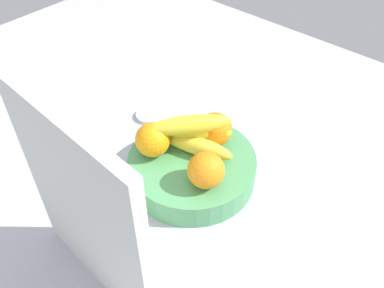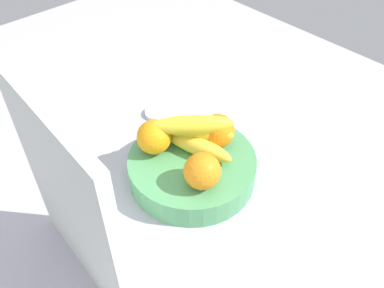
{
  "view_description": "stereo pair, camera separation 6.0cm",
  "coord_description": "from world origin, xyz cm",
  "px_view_note": "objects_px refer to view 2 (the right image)",
  "views": [
    {
      "loc": [
        -43.31,
        45.66,
        65.22
      ],
      "look_at": [
        -3.96,
        1.15,
        9.55
      ],
      "focal_mm": 38.42,
      "sensor_mm": 36.0,
      "label": 1
    },
    {
      "loc": [
        -47.59,
        41.48,
        65.22
      ],
      "look_at": [
        -3.96,
        1.15,
        9.55
      ],
      "focal_mm": 38.42,
      "sensor_mm": 36.0,
      "label": 2
    }
  ],
  "objects_px": {
    "orange_center": "(154,137)",
    "cutting_board": "(71,204)",
    "orange_front_left": "(202,171)",
    "banana_bunch": "(193,133)",
    "orange_front_right": "(218,131)",
    "jar_lid": "(157,113)",
    "fruit_bowl": "(192,168)"
  },
  "relations": [
    {
      "from": "fruit_bowl",
      "to": "orange_center",
      "type": "bearing_deg",
      "value": 29.33
    },
    {
      "from": "orange_front_left",
      "to": "orange_center",
      "type": "distance_m",
      "value": 0.14
    },
    {
      "from": "orange_front_left",
      "to": "orange_front_right",
      "type": "xyz_separation_m",
      "value": [
        0.06,
        -0.1,
        0.0
      ]
    },
    {
      "from": "fruit_bowl",
      "to": "orange_front_left",
      "type": "bearing_deg",
      "value": 152.6
    },
    {
      "from": "orange_front_right",
      "to": "banana_bunch",
      "type": "height_order",
      "value": "banana_bunch"
    },
    {
      "from": "banana_bunch",
      "to": "jar_lid",
      "type": "distance_m",
      "value": 0.22
    },
    {
      "from": "banana_bunch",
      "to": "cutting_board",
      "type": "distance_m",
      "value": 0.32
    },
    {
      "from": "orange_front_left",
      "to": "orange_front_right",
      "type": "relative_size",
      "value": 1.0
    },
    {
      "from": "orange_front_right",
      "to": "orange_front_left",
      "type": "bearing_deg",
      "value": 120.73
    },
    {
      "from": "fruit_bowl",
      "to": "cutting_board",
      "type": "height_order",
      "value": "cutting_board"
    },
    {
      "from": "fruit_bowl",
      "to": "orange_center",
      "type": "xyz_separation_m",
      "value": [
        0.07,
        0.04,
        0.06
      ]
    },
    {
      "from": "orange_center",
      "to": "cutting_board",
      "type": "distance_m",
      "value": 0.28
    },
    {
      "from": "orange_front_left",
      "to": "banana_bunch",
      "type": "distance_m",
      "value": 0.1
    },
    {
      "from": "orange_center",
      "to": "banana_bunch",
      "type": "xyz_separation_m",
      "value": [
        -0.05,
        -0.06,
        0.01
      ]
    },
    {
      "from": "orange_center",
      "to": "jar_lid",
      "type": "distance_m",
      "value": 0.21
    },
    {
      "from": "fruit_bowl",
      "to": "orange_center",
      "type": "relative_size",
      "value": 3.72
    },
    {
      "from": "fruit_bowl",
      "to": "orange_front_left",
      "type": "xyz_separation_m",
      "value": [
        -0.06,
        0.03,
        0.06
      ]
    },
    {
      "from": "orange_front_right",
      "to": "cutting_board",
      "type": "distance_m",
      "value": 0.36
    },
    {
      "from": "fruit_bowl",
      "to": "banana_bunch",
      "type": "relative_size",
      "value": 1.42
    },
    {
      "from": "orange_front_right",
      "to": "jar_lid",
      "type": "bearing_deg",
      "value": -2.84
    },
    {
      "from": "orange_center",
      "to": "cutting_board",
      "type": "xyz_separation_m",
      "value": [
        -0.11,
        0.24,
        0.09
      ]
    },
    {
      "from": "jar_lid",
      "to": "cutting_board",
      "type": "bearing_deg",
      "value": 125.62
    },
    {
      "from": "orange_front_left",
      "to": "banana_bunch",
      "type": "height_order",
      "value": "banana_bunch"
    },
    {
      "from": "fruit_bowl",
      "to": "orange_front_right",
      "type": "bearing_deg",
      "value": -93.08
    },
    {
      "from": "banana_bunch",
      "to": "jar_lid",
      "type": "xyz_separation_m",
      "value": [
        0.19,
        -0.06,
        -0.09
      ]
    },
    {
      "from": "orange_center",
      "to": "cutting_board",
      "type": "bearing_deg",
      "value": 115.21
    },
    {
      "from": "banana_bunch",
      "to": "orange_front_right",
      "type": "bearing_deg",
      "value": -118.01
    },
    {
      "from": "orange_center",
      "to": "jar_lid",
      "type": "bearing_deg",
      "value": -39.65
    },
    {
      "from": "orange_front_left",
      "to": "banana_bunch",
      "type": "xyz_separation_m",
      "value": [
        0.09,
        -0.06,
        0.01
      ]
    },
    {
      "from": "orange_center",
      "to": "cutting_board",
      "type": "height_order",
      "value": "cutting_board"
    },
    {
      "from": "orange_front_right",
      "to": "jar_lid",
      "type": "height_order",
      "value": "orange_front_right"
    },
    {
      "from": "orange_front_left",
      "to": "orange_center",
      "type": "bearing_deg",
      "value": 2.79
    }
  ]
}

